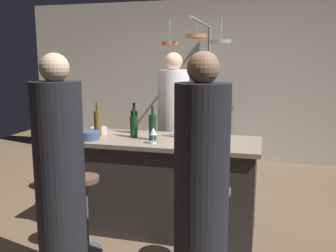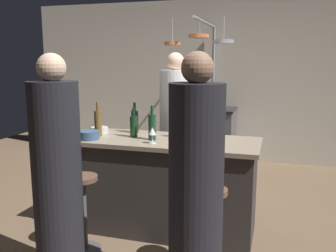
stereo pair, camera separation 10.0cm
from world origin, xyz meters
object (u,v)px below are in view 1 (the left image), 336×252
Objects in this scene: wine_glass_near_right_guest at (198,129)px; wine_bottle_dark at (134,121)px; guest_left at (60,180)px; mixing_bowl_blue at (89,136)px; mixing_bowl_ceramic at (211,138)px; chef at (173,132)px; mixing_bowl_steel at (99,130)px; bar_stool_right at (213,226)px; wine_glass_near_left_guest at (153,132)px; wine_bottle_red at (134,126)px; bar_stool_left at (85,211)px; stove_range at (205,136)px; guest_right at (201,193)px; wine_bottle_white at (183,126)px; potted_plant at (58,167)px; wine_bottle_amber at (98,123)px; wine_bottle_green at (153,127)px; pepper_mill at (186,125)px.

wine_bottle_dark is at bearing 166.24° from wine_glass_near_right_guest.
guest_left reaches higher than mixing_bowl_blue.
chef is at bearing 123.69° from mixing_bowl_ceramic.
mixing_bowl_steel is at bearing -128.37° from chef.
wine_bottle_dark is (-0.25, -0.65, 0.22)m from chef.
wine_glass_near_right_guest reaches higher than bar_stool_right.
wine_bottle_red is at bearing 141.46° from wine_glass_near_left_guest.
guest_left is at bearing -100.96° from chef.
bar_stool_left is 4.66× the size of wine_glass_near_right_guest.
guest_left reaches higher than wine_glass_near_left_guest.
stove_range is 3.53m from guest_right.
wine_bottle_dark is at bearing 84.53° from guest_left.
stove_range is 2.42m from wine_bottle_white.
wine_bottle_white reaches higher than stove_range.
wine_bottle_white is 1.91× the size of mixing_bowl_ceramic.
wine_glass_near_left_guest is (0.48, 0.42, 0.63)m from bar_stool_left.
wine_bottle_red is at bearing -97.09° from stove_range.
potted_plant is at bearing 160.65° from mixing_bowl_ceramic.
mixing_bowl_ceramic is (0.13, -0.04, -0.07)m from wine_glass_near_right_guest.
wine_bottle_amber reaches higher than stove_range.
bar_stool_left is 4.66× the size of wine_glass_near_left_guest.
wine_bottle_red reaches higher than wine_glass_near_left_guest.
bar_stool_right is 1.58m from mixing_bowl_steel.
wine_bottle_amber is (-1.23, 0.59, 0.66)m from bar_stool_right.
wine_bottle_dark is at bearing 16.21° from mixing_bowl_steel.
wine_bottle_green is at bearing 109.49° from wine_glass_near_left_guest.
wine_bottle_dark is 0.85m from mixing_bowl_ceramic.
wine_bottle_white is 0.47m from wine_bottle_red.
wine_bottle_amber is (-0.14, 0.59, 0.66)m from bar_stool_left.
guest_right reaches higher than potted_plant.
wine_glass_near_left_guest is at bearing -85.36° from chef.
mixing_bowl_blue is (-1.12, -0.22, 0.00)m from mixing_bowl_ceramic.
chef is at bearing 79.04° from guest_left.
wine_bottle_red is 0.75m from mixing_bowl_ceramic.
potted_plant is 1.52m from wine_bottle_dark.
mixing_bowl_blue reaches higher than stove_range.
bar_stool_right is at bearing -34.45° from wine_glass_near_left_guest.
wine_bottle_dark is (-0.55, 0.02, 0.02)m from pepper_mill.
stove_range is 2.50m from mixing_bowl_steel.
mixing_bowl_blue is at bearing -179.52° from wine_glass_near_left_guest.
stove_range is 2.79m from mixing_bowl_blue.
wine_bottle_red reaches higher than mixing_bowl_blue.
bar_stool_right is at bearing -41.53° from wine_bottle_dark.
wine_glass_near_left_guest is (1.57, -0.93, 0.71)m from potted_plant.
guest_right is (0.67, -1.88, -0.02)m from chef.
mixing_bowl_blue is 1.10× the size of mixing_bowl_steel.
chef is at bearing -94.58° from stove_range.
wine_bottle_red is at bearing 79.61° from guest_left.
wine_glass_near_right_guest is 0.75× the size of mixing_bowl_blue.
bar_stool_left is at bearing -139.20° from wine_glass_near_left_guest.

